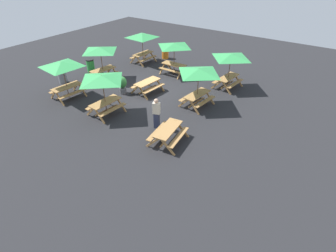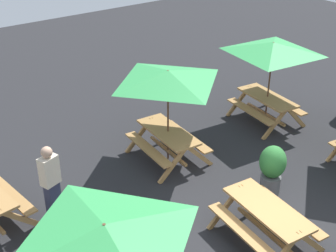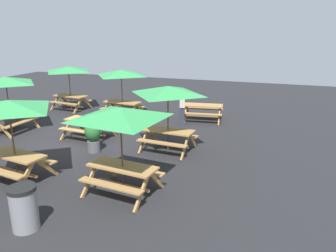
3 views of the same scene
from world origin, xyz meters
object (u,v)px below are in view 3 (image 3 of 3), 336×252
Objects in this scene: trash_bin_gray at (24,208)px; picnic_table_7 at (6,84)px; picnic_table_4 at (69,72)px; picnic_table_2 at (203,109)px; picnic_table_5 at (88,124)px; picnic_table_8 at (121,76)px; picnic_table_1 at (168,95)px; person_standing at (182,106)px; potted_plant_0 at (93,134)px; picnic_table_6 at (121,119)px; picnic_table_3 at (9,111)px.

picnic_table_7 is at bearing 136.30° from trash_bin_gray.
picnic_table_7 is (0.07, -4.23, 0.00)m from picnic_table_4.
picnic_table_4 reaches higher than picnic_table_2.
picnic_table_5 is at bearing 110.50° from trash_bin_gray.
picnic_table_7 is at bearing -124.41° from picnic_table_8.
picnic_table_7 is 2.38× the size of trash_bin_gray.
picnic_table_8 is (-3.68, 3.69, 0.00)m from picnic_table_1.
picnic_table_7 and picnic_table_8 have the same top height.
picnic_table_2 is 1.18× the size of person_standing.
person_standing reaches higher than potted_plant_0.
trash_bin_gray is at bearing -106.02° from picnic_table_2.
picnic_table_2 is (0.20, 4.32, -1.43)m from picnic_table_1.
picnic_table_2 is 0.84× the size of picnic_table_4.
picnic_table_1 is at bearing 95.76° from picnic_table_6.
trash_bin_gray is (5.75, -9.66, -1.49)m from picnic_table_4.
picnic_table_5 is at bearing -84.71° from picnic_table_7.
picnic_table_1 is at bearing 55.58° from picnic_table_3.
picnic_table_2 is at bearing 53.94° from picnic_table_5.
picnic_table_5 is at bearing 116.30° from person_standing.
picnic_table_4 and picnic_table_6 have the same top height.
picnic_table_8 is at bearing 104.81° from trash_bin_gray.
picnic_table_1 is 4.55m from picnic_table_2.
picnic_table_5 is (-3.40, 0.24, -1.43)m from picnic_table_1.
picnic_table_6 reaches higher than picnic_table_5.
picnic_table_8 is (-3.65, 7.04, 0.00)m from picnic_table_6.
potted_plant_0 is (4.53, -0.90, -1.36)m from picnic_table_7.
picnic_table_3 is (-3.27, -3.62, 0.00)m from picnic_table_1.
potted_plant_0 is at bearing -42.30° from picnic_table_4.
potted_plant_0 is at bearing 79.38° from picnic_table_3.
person_standing reaches higher than trash_bin_gray.
picnic_table_1 is 1.00× the size of picnic_table_3.
picnic_table_8 reaches higher than picnic_table_2.
picnic_table_1 is 6.93m from picnic_table_7.
picnic_table_5 is 1.96× the size of trash_bin_gray.
picnic_table_5 is 4.14m from person_standing.
potted_plant_0 is at bearing -101.17° from picnic_table_7.
trash_bin_gray is 4.67m from potted_plant_0.
picnic_table_8 is at bearing 61.91° from person_standing.
picnic_table_7 reaches higher than potted_plant_0.
trash_bin_gray is (2.43, -9.20, -1.49)m from picnic_table_8.
picnic_table_8 is 2.06× the size of potted_plant_0.
picnic_table_1 reaches higher than person_standing.
trash_bin_gray is at bearing -35.46° from picnic_table_3.
picnic_table_2 and picnic_table_5 have the same top height.
picnic_table_2 is 0.84× the size of picnic_table_8.
trash_bin_gray is 0.59× the size of person_standing.
picnic_table_3 reaches higher than picnic_table_5.
picnic_table_4 is 0.83× the size of picnic_table_6.
picnic_table_3 reaches higher than picnic_table_2.
picnic_table_1 is 5.84m from trash_bin_gray.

